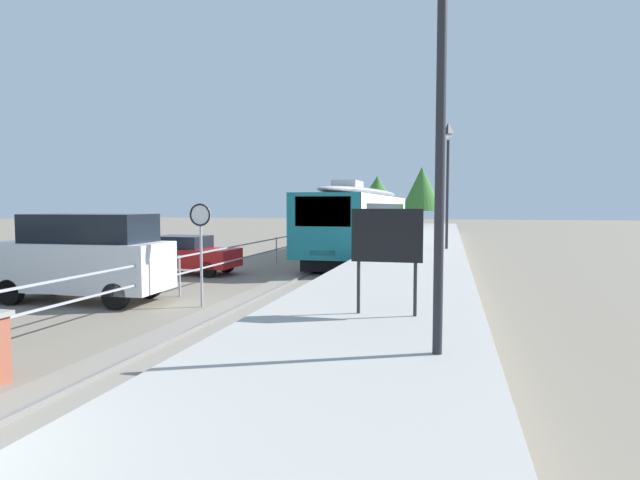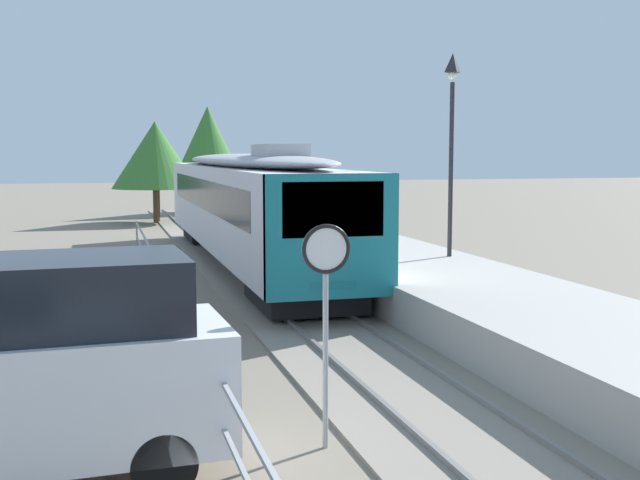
# 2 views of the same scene
# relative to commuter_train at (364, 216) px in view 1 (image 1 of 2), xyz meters

# --- Properties ---
(ground_plane) EXTENTS (160.00, 160.00, 0.00)m
(ground_plane) POSITION_rel_commuter_train_xyz_m (-3.00, -4.29, -2.15)
(ground_plane) COLOR slate
(track_rails) EXTENTS (3.20, 60.00, 0.14)m
(track_rails) POSITION_rel_commuter_train_xyz_m (0.00, -4.29, -2.11)
(track_rails) COLOR gray
(track_rails) RESTS_ON ground
(commuter_train) EXTENTS (2.82, 19.46, 3.74)m
(commuter_train) POSITION_rel_commuter_train_xyz_m (0.00, 0.00, 0.00)
(commuter_train) COLOR silver
(commuter_train) RESTS_ON track_rails
(station_platform) EXTENTS (3.90, 60.00, 0.90)m
(station_platform) POSITION_rel_commuter_train_xyz_m (3.25, -4.29, -1.70)
(station_platform) COLOR #A8A59E
(station_platform) RESTS_ON ground
(platform_lamp_near_end) EXTENTS (0.34, 0.34, 5.35)m
(platform_lamp_near_end) POSITION_rel_commuter_train_xyz_m (4.46, -21.76, 2.48)
(platform_lamp_near_end) COLOR #232328
(platform_lamp_near_end) RESTS_ON station_platform
(platform_lamp_mid_platform) EXTENTS (0.34, 0.34, 5.35)m
(platform_lamp_mid_platform) POSITION_rel_commuter_train_xyz_m (4.46, -5.57, 2.48)
(platform_lamp_mid_platform) COLOR #232328
(platform_lamp_mid_platform) RESTS_ON station_platform
(platform_notice_board) EXTENTS (1.20, 0.08, 1.80)m
(platform_notice_board) POSITION_rel_commuter_train_xyz_m (3.57, -19.59, 0.04)
(platform_notice_board) COLOR #232328
(platform_notice_board) RESTS_ON station_platform
(speed_limit_sign) EXTENTS (0.61, 0.10, 2.81)m
(speed_limit_sign) POSITION_rel_commuter_train_xyz_m (-1.90, -15.63, -0.02)
(speed_limit_sign) COLOR #9EA0A5
(speed_limit_sign) RESTS_ON ground
(carpark_fence) EXTENTS (0.06, 36.06, 1.25)m
(carpark_fence) POSITION_rel_commuter_train_xyz_m (-3.30, -14.29, -1.24)
(carpark_fence) COLOR #9EA0A5
(carpark_fence) RESTS_ON ground
(parked_van_white) EXTENTS (4.98, 2.16, 2.51)m
(parked_van_white) POSITION_rel_commuter_train_xyz_m (-5.52, -15.69, -0.85)
(parked_van_white) COLOR white
(parked_van_white) RESTS_ON ground
(parked_hatchback_red) EXTENTS (4.06, 1.91, 1.53)m
(parked_hatchback_red) POSITION_rel_commuter_train_xyz_m (-5.66, -9.50, -1.36)
(parked_hatchback_red) COLOR red
(parked_hatchback_red) RESTS_ON ground
(tree_behind_carpark) EXTENTS (4.58, 4.58, 5.31)m
(tree_behind_carpark) POSITION_rel_commuter_train_xyz_m (-1.66, 17.32, 1.41)
(tree_behind_carpark) COLOR brown
(tree_behind_carpark) RESTS_ON ground
(tree_behind_station_far) EXTENTS (4.07, 4.07, 6.48)m
(tree_behind_station_far) POSITION_rel_commuter_train_xyz_m (1.88, 23.16, 2.18)
(tree_behind_station_far) COLOR brown
(tree_behind_station_far) RESTS_ON ground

